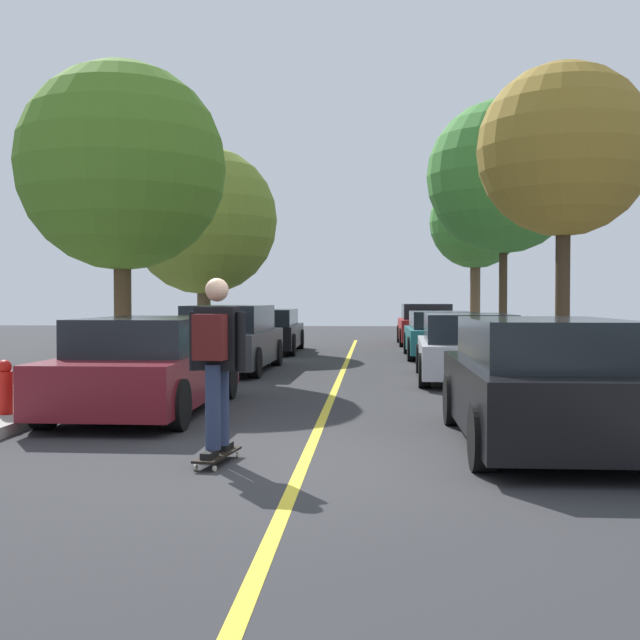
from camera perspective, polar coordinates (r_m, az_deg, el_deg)
name	(u,v)px	position (r m, az deg, el deg)	size (l,w,h in m)	color
ground	(305,461)	(8.13, -1.10, -10.01)	(80.00, 80.00, 0.00)	#2D2D30
center_line	(327,407)	(12.06, 0.54, -6.21)	(0.12, 39.20, 0.01)	gold
parked_car_left_nearest	(148,365)	(11.81, -12.10, -3.16)	(1.96, 4.59, 1.35)	maroon
parked_car_left_near	(229,339)	(18.14, -6.45, -1.34)	(2.00, 4.56, 1.48)	#38383D
parked_car_left_far	(267,331)	(24.41, -3.80, -0.76)	(2.05, 4.70, 1.31)	black
parked_car_right_nearest	(543,383)	(9.19, 15.54, -4.30)	(1.90, 4.20, 1.41)	black
parked_car_right_near	(467,347)	(16.23, 10.40, -1.89)	(2.10, 4.46, 1.33)	#B7B7BC
parked_car_right_far	(441,334)	(22.50, 8.56, -1.01)	(1.96, 4.28, 1.28)	#196066
parked_car_right_farthest	(426,325)	(28.66, 7.54, -0.35)	(1.97, 4.17, 1.45)	maroon
street_tree_left_nearest	(122,167)	(17.78, -13.90, 10.50)	(4.40, 4.40, 6.49)	#4C3823
street_tree_left_near	(204,221)	(25.61, -8.27, 6.98)	(4.64, 4.64, 6.26)	brown
street_tree_right_nearest	(564,151)	(17.83, 16.93, 11.43)	(3.61, 3.61, 6.40)	#3D2D1E
street_tree_right_near	(504,177)	(25.43, 12.92, 9.88)	(4.68, 4.68, 7.55)	#3D2D1E
street_tree_right_far	(475,223)	(31.96, 10.99, 6.76)	(3.57, 3.57, 6.24)	brown
fire_hydrant	(5,387)	(11.11, -21.49, -4.48)	(0.20, 0.20, 0.70)	#B2140F
skateboard	(217,455)	(8.06, -7.29, -9.49)	(0.35, 0.86, 0.10)	black
skateboarder	(216,354)	(7.90, -7.40, -2.45)	(0.59, 0.71, 1.72)	black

